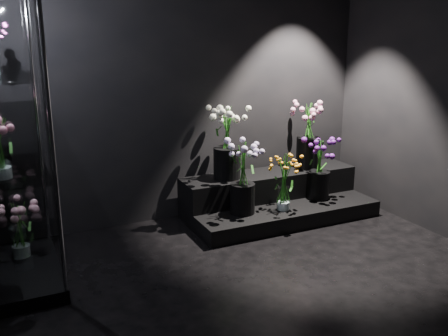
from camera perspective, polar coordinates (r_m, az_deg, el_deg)
floor at (r=3.65m, az=7.07°, el=-15.46°), size 4.00×4.00×0.00m
wall_back at (r=4.95m, az=-4.96°, el=9.99°), size 4.00×0.00×4.00m
display_riser at (r=5.25m, az=5.82°, el=-3.41°), size 1.92×0.85×0.43m
display_case at (r=3.89m, az=-24.13°, el=3.33°), size 0.62×1.04×2.28m
bouquet_orange_bells at (r=4.88m, az=6.87°, el=-1.52°), size 0.28×0.28×0.57m
bouquet_lilac at (r=4.73m, az=2.15°, el=-0.61°), size 0.40×0.40×0.70m
bouquet_purple at (r=5.25m, az=10.82°, el=0.22°), size 0.42×0.42×0.62m
bouquet_cream_roses at (r=4.94m, az=0.34°, el=3.41°), size 0.45×0.45×0.74m
bouquet_pink_roses at (r=5.41m, az=9.66°, el=4.08°), size 0.38×0.38×0.69m
bouquet_case_base_pink at (r=4.32m, az=-22.41°, el=-6.35°), size 0.40×0.40×0.46m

